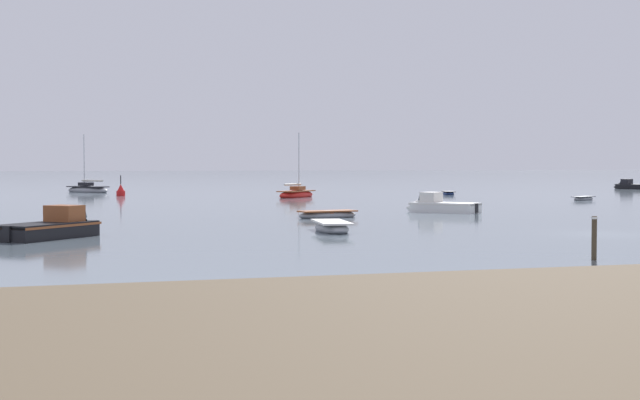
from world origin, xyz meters
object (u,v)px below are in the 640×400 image
Objects in this scene: rowboat_moored_0 at (332,227)px; rowboat_moored_5 at (328,215)px; motorboat_moored_1 at (61,230)px; motorboat_moored_0 at (434,207)px; sailboat_moored_0 at (88,190)px; sailboat_moored_1 at (296,194)px; rowboat_moored_3 at (448,193)px; mooring_post_left at (594,239)px; motorboat_moored_3 at (628,187)px; channel_buoy at (121,191)px; rowboat_moored_4 at (583,199)px.

rowboat_moored_0 reaches higher than rowboat_moored_5.
motorboat_moored_1 reaches higher than rowboat_moored_5.
motorboat_moored_0 is 0.97× the size of motorboat_moored_1.
sailboat_moored_0 reaches higher than rowboat_moored_0.
rowboat_moored_5 is (-9.05, -4.29, -0.14)m from motorboat_moored_0.
rowboat_moored_0 is 12.89m from motorboat_moored_1.
motorboat_moored_0 is at bearing -132.80° from sailboat_moored_1.
motorboat_moored_1 is 1.59× the size of rowboat_moored_3.
mooring_post_left is at bearing -89.43° from motorboat_moored_1.
motorboat_moored_3 reaches higher than rowboat_moored_0.
sailboat_moored_0 reaches higher than sailboat_moored_1.
channel_buoy is (-16.36, 8.92, 0.17)m from sailboat_moored_1.
mooring_post_left is (-5.80, -60.53, 0.44)m from sailboat_moored_1.
rowboat_moored_3 is 2.05× the size of mooring_post_left.
motorboat_moored_1 is 3.25× the size of mooring_post_left.
mooring_post_left is at bearing -155.98° from rowboat_moored_0.
sailboat_moored_0 is 1.05× the size of sailboat_moored_1.
rowboat_moored_3 is (41.06, 47.73, -0.18)m from motorboat_moored_1.
rowboat_moored_0 is (-12.26, -15.38, -0.12)m from motorboat_moored_0.
sailboat_moored_0 reaches higher than motorboat_moored_0.
channel_buoy reaches higher than motorboat_moored_3.
motorboat_moored_1 is at bearing 137.13° from sailboat_moored_0.
motorboat_moored_0 reaches higher than rowboat_moored_5.
rowboat_moored_3 is at bearing -65.83° from motorboat_moored_0.
sailboat_moored_1 is 52.53m from motorboat_moored_3.
motorboat_moored_0 is 19.67m from rowboat_moored_0.
rowboat_moored_0 is 11.54m from rowboat_moored_5.
rowboat_moored_3 is 34.89m from motorboat_moored_3.
sailboat_moored_1 is 1.94× the size of rowboat_moored_3.
rowboat_moored_0 is 1.12× the size of rowboat_moored_5.
motorboat_moored_1 is at bearing -163.83° from sailboat_moored_1.
rowboat_moored_0 is at bearing 11.51° from rowboat_moored_4.
rowboat_moored_5 is at bearing 105.46° from motorboat_moored_3.
rowboat_moored_3 is 1.51× the size of channel_buoy.
motorboat_moored_3 is (68.93, -5.71, -0.01)m from sailboat_moored_0.
motorboat_moored_0 is 3.14× the size of mooring_post_left.
rowboat_moored_5 is at bearing -8.60° from rowboat_moored_0.
sailboat_moored_1 is at bearing 82.40° from motorboat_moored_3.
motorboat_moored_1 reaches higher than rowboat_moored_3.
motorboat_moored_3 is (73.16, 61.40, -0.03)m from motorboat_moored_1.
mooring_post_left is (10.57, -69.45, 0.27)m from channel_buoy.
rowboat_moored_0 is 1.33× the size of rowboat_moored_3.
rowboat_moored_5 is (-57.06, -50.38, -0.13)m from motorboat_moored_3.
sailboat_moored_1 is at bearing -36.12° from motorboat_moored_0.
sailboat_moored_0 is 57.33m from rowboat_moored_5.
rowboat_moored_4 is at bearing 22.40° from rowboat_moored_5.
rowboat_moored_4 is at bearing 57.77° from mooring_post_left.
mooring_post_left is at bearing -81.35° from channel_buoy.
motorboat_moored_3 reaches higher than rowboat_moored_3.
sailboat_moored_0 is 56.01m from rowboat_moored_4.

